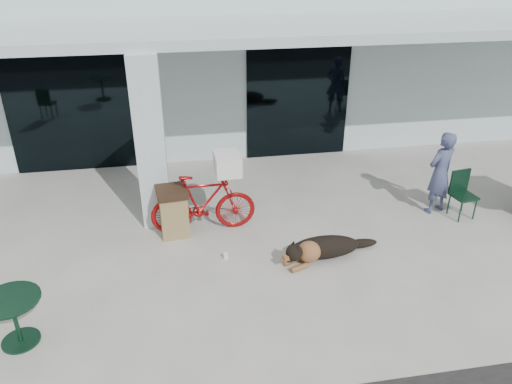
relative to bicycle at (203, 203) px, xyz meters
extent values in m
plane|color=#B3B1A9|center=(0.67, -1.82, -0.56)|extent=(80.00, 80.00, 0.00)
cube|color=silver|center=(0.67, 6.68, 1.69)|extent=(22.00, 7.00, 4.50)
cube|color=black|center=(-2.53, 3.16, 0.79)|extent=(2.80, 0.06, 2.70)
cube|color=black|center=(2.47, 3.16, 0.79)|extent=(2.40, 0.06, 2.70)
cube|color=silver|center=(-0.83, 0.48, 1.00)|extent=(0.50, 0.50, 3.12)
cube|color=silver|center=(0.67, 1.78, 2.65)|extent=(22.00, 2.80, 0.18)
imported|color=maroon|center=(0.00, 0.00, 0.00)|extent=(1.87, 0.58, 1.12)
cube|color=white|center=(0.45, 0.01, 0.73)|extent=(0.45, 0.59, 0.34)
cylinder|color=white|center=(0.28, -0.95, -0.51)|extent=(0.10, 0.10, 0.10)
imported|color=#3E4568|center=(4.45, -0.02, 0.25)|extent=(0.69, 0.57, 1.62)
camera|label=1|loc=(-0.38, -7.78, 4.23)|focal=35.00mm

